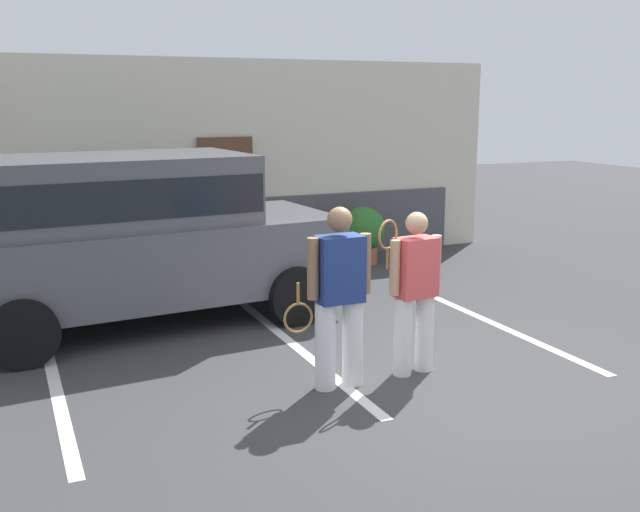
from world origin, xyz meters
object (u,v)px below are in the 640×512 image
Objects in this scene: tennis_player_woman at (414,290)px; potted_plant_by_porch at (363,232)px; parked_suv at (136,231)px; tennis_player_man at (339,296)px.

tennis_player_woman reaches higher than potted_plant_by_porch.
parked_suv reaches higher than tennis_player_woman.
potted_plant_by_porch is (4.03, 1.89, -0.62)m from parked_suv.
tennis_player_woman is at bearing -56.37° from parked_suv.
tennis_player_woman is 1.71× the size of potted_plant_by_porch.
parked_suv is 2.91× the size of tennis_player_woman.
parked_suv reaches higher than tennis_player_man.
potted_plant_by_porch is (1.84, 4.69, -0.33)m from tennis_player_woman.
tennis_player_man is 1.06× the size of tennis_player_woman.
tennis_player_woman is 5.04m from potted_plant_by_porch.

